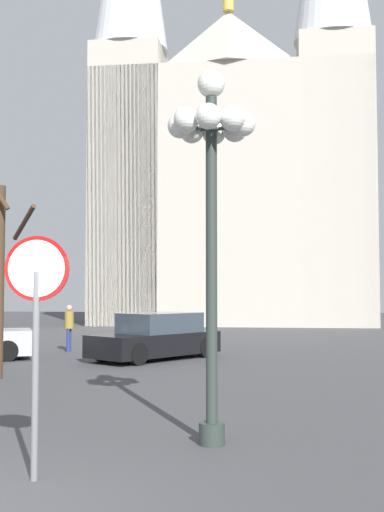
{
  "coord_description": "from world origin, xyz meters",
  "views": [
    {
      "loc": [
        3.16,
        -5.66,
        2.1
      ],
      "look_at": [
        0.26,
        18.58,
        3.51
      ],
      "focal_mm": 44.07,
      "sensor_mm": 36.0,
      "label": 1
    }
  ],
  "objects": [
    {
      "name": "cathedral",
      "position": [
        0.86,
        36.12,
        12.02
      ],
      "size": [
        18.16,
        10.55,
        36.8
      ],
      "color": "#BCB5A5",
      "rests_on": "ground"
    },
    {
      "name": "stop_sign",
      "position": [
        0.56,
        1.2,
        1.91
      ],
      "size": [
        0.74,
        0.09,
        2.74
      ],
      "color": "slate",
      "rests_on": "ground"
    },
    {
      "name": "street_lamp",
      "position": [
        2.39,
        3.08,
        3.81
      ],
      "size": [
        1.25,
        1.25,
        5.25
      ],
      "color": "#2D3833",
      "rests_on": "ground"
    },
    {
      "name": "parked_car_near_black",
      "position": [
        -0.29,
        13.87,
        0.67
      ],
      "size": [
        3.91,
        4.57,
        1.44
      ],
      "color": "black",
      "rests_on": "ground"
    },
    {
      "name": "pedestrian_standing",
      "position": [
        -3.81,
        15.97,
        0.99
      ],
      "size": [
        0.32,
        0.32,
        1.65
      ],
      "color": "navy",
      "rests_on": "ground"
    }
  ]
}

